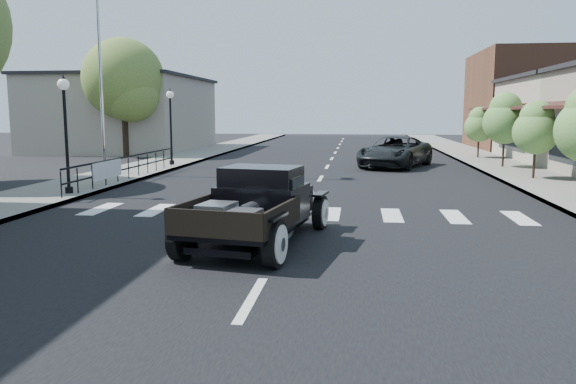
# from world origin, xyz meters

# --- Properties ---
(ground) EXTENTS (120.00, 120.00, 0.00)m
(ground) POSITION_xyz_m (0.00, 0.00, 0.00)
(ground) COLOR black
(ground) RESTS_ON ground
(road) EXTENTS (14.00, 80.00, 0.02)m
(road) POSITION_xyz_m (0.00, 15.00, 0.01)
(road) COLOR black
(road) RESTS_ON ground
(road_markings) EXTENTS (12.00, 60.00, 0.06)m
(road_markings) POSITION_xyz_m (0.00, 10.00, 0.00)
(road_markings) COLOR silver
(road_markings) RESTS_ON ground
(sidewalk_left) EXTENTS (3.00, 80.00, 0.15)m
(sidewalk_left) POSITION_xyz_m (-8.50, 15.00, 0.07)
(sidewalk_left) COLOR gray
(sidewalk_left) RESTS_ON ground
(sidewalk_right) EXTENTS (3.00, 80.00, 0.15)m
(sidewalk_right) POSITION_xyz_m (8.50, 15.00, 0.07)
(sidewalk_right) COLOR gray
(sidewalk_right) RESTS_ON ground
(low_building_left) EXTENTS (10.00, 12.00, 5.00)m
(low_building_left) POSITION_xyz_m (-15.00, 28.00, 2.50)
(low_building_left) COLOR #A5998A
(low_building_left) RESTS_ON ground
(far_building_right) EXTENTS (11.00, 10.00, 7.00)m
(far_building_right) POSITION_xyz_m (15.50, 32.00, 3.50)
(far_building_right) COLOR brown
(far_building_right) RESTS_ON ground
(railing) EXTENTS (0.08, 10.00, 1.00)m
(railing) POSITION_xyz_m (-7.30, 10.00, 0.65)
(railing) COLOR black
(railing) RESTS_ON sidewalk_left
(banner) EXTENTS (0.04, 2.20, 0.60)m
(banner) POSITION_xyz_m (-7.22, 8.00, 0.45)
(banner) COLOR silver
(banner) RESTS_ON sidewalk_left
(lamp_post_b) EXTENTS (0.36, 0.36, 3.70)m
(lamp_post_b) POSITION_xyz_m (-7.60, 6.00, 2.00)
(lamp_post_b) COLOR black
(lamp_post_b) RESTS_ON sidewalk_left
(lamp_post_c) EXTENTS (0.36, 0.36, 3.70)m
(lamp_post_c) POSITION_xyz_m (-7.60, 16.00, 2.00)
(lamp_post_c) COLOR black
(lamp_post_c) RESTS_ON sidewalk_left
(flagpole) EXTENTS (0.12, 0.12, 12.71)m
(flagpole) POSITION_xyz_m (-9.20, 12.00, 6.51)
(flagpole) COLOR silver
(flagpole) RESTS_ON sidewalk_left
(big_tree_far) EXTENTS (4.84, 4.84, 7.10)m
(big_tree_far) POSITION_xyz_m (-12.50, 22.00, 3.55)
(big_tree_far) COLOR #5A7230
(big_tree_far) RESTS_ON ground
(small_tree_c) EXTENTS (1.73, 1.73, 2.88)m
(small_tree_c) POSITION_xyz_m (8.30, 12.09, 1.59)
(small_tree_c) COLOR #54833C
(small_tree_c) RESTS_ON sidewalk_right
(small_tree_d) EXTENTS (2.01, 2.01, 3.34)m
(small_tree_d) POSITION_xyz_m (8.30, 16.81, 1.82)
(small_tree_d) COLOR #54833C
(small_tree_d) RESTS_ON sidewalk_right
(small_tree_e) EXTENTS (1.65, 1.65, 2.74)m
(small_tree_e) POSITION_xyz_m (8.30, 22.39, 1.52)
(small_tree_e) COLOR #54833C
(small_tree_e) RESTS_ON sidewalk_right
(hotrod_pickup) EXTENTS (2.97, 4.99, 1.62)m
(hotrod_pickup) POSITION_xyz_m (-0.51, 0.45, 0.81)
(hotrod_pickup) COLOR black
(hotrod_pickup) RESTS_ON ground
(second_car) EXTENTS (4.32, 5.96, 1.51)m
(second_car) POSITION_xyz_m (3.32, 17.35, 0.75)
(second_car) COLOR black
(second_car) RESTS_ON ground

